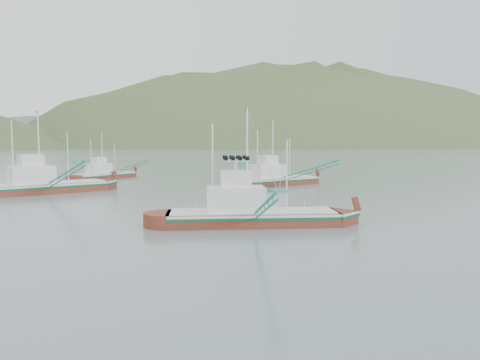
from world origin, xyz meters
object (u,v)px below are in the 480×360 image
object	(u,v)px
main_boat	(251,201)
bg_boat_left	(43,176)
bg_boat_right	(274,173)
bg_boat_far	(104,168)

from	to	relation	value
main_boat	bg_boat_left	xyz separation A→B (m)	(-15.58, 29.31, 0.27)
main_boat	bg_boat_right	world-z (taller)	bg_boat_right
main_boat	bg_boat_far	size ratio (longest dim) A/B	1.25
main_boat	bg_boat_far	distance (m)	49.26
bg_boat_left	main_boat	bearing A→B (deg)	-80.40
bg_boat_left	bg_boat_right	xyz separation A→B (m)	(30.73, -1.48, -0.32)
bg_boat_left	bg_boat_far	world-z (taller)	bg_boat_left
main_boat	bg_boat_left	distance (m)	33.20
main_boat	bg_boat_left	bearing A→B (deg)	134.57
main_boat	bg_boat_right	xyz separation A→B (m)	(15.15, 27.83, -0.05)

